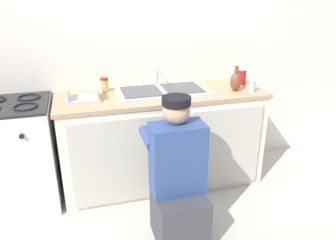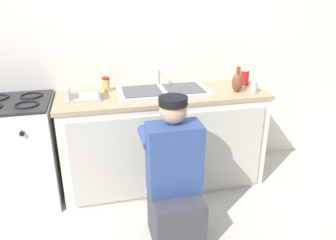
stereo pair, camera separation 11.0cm
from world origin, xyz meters
name	(u,v)px [view 2 (the right image)]	position (x,y,z in m)	size (l,w,h in m)	color
ground_plane	(170,197)	(0.00, 0.00, 0.00)	(12.00, 12.00, 0.00)	beige
back_wall	(155,48)	(0.00, 0.65, 1.25)	(6.00, 0.10, 2.50)	silver
counter_cabinet	(163,141)	(0.00, 0.29, 0.44)	(1.83, 0.62, 0.87)	silver
countertop	(163,95)	(0.00, 0.30, 0.89)	(1.87, 0.62, 0.04)	tan
sink_double_basin	(163,91)	(0.00, 0.30, 0.93)	(0.80, 0.44, 0.19)	silver
stove_range	(21,152)	(-1.26, 0.30, 0.46)	(0.60, 0.62, 0.94)	white
plumber_person	(175,184)	(-0.09, -0.48, 0.46)	(0.42, 0.61, 1.10)	#3F3F47
soda_cup_red	(245,77)	(0.83, 0.39, 0.98)	(0.08, 0.08, 0.15)	red
water_glass	(254,87)	(0.80, 0.13, 0.96)	(0.06, 0.06, 0.10)	#ADC6CC
condiment_jar	(106,84)	(-0.49, 0.48, 0.97)	(0.07, 0.07, 0.13)	#DBB760
vase_decorative	(237,82)	(0.66, 0.19, 1.00)	(0.10, 0.10, 0.23)	brown
dish_rack_tray	(84,96)	(-0.69, 0.30, 0.93)	(0.28, 0.22, 0.11)	#B2B7BC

